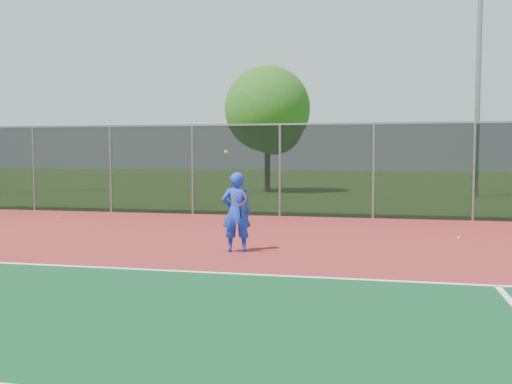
# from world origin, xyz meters

# --- Properties ---
(ground) EXTENTS (120.00, 120.00, 0.00)m
(ground) POSITION_xyz_m (0.00, 0.00, 0.00)
(ground) COLOR #315C1A
(ground) RESTS_ON ground
(court_apron) EXTENTS (30.00, 20.00, 0.02)m
(court_apron) POSITION_xyz_m (0.00, 2.00, 0.01)
(court_apron) COLOR maroon
(court_apron) RESTS_ON ground
(fence_back) EXTENTS (30.00, 0.06, 3.03)m
(fence_back) POSITION_xyz_m (0.00, 12.00, 1.56)
(fence_back) COLOR black
(fence_back) RESTS_ON court_apron
(tennis_player) EXTENTS (0.69, 0.69, 2.14)m
(tennis_player) POSITION_xyz_m (-2.75, 5.18, 0.86)
(tennis_player) COLOR blue
(tennis_player) RESTS_ON court_apron
(practice_ball_1) EXTENTS (0.07, 0.07, 0.07)m
(practice_ball_1) POSITION_xyz_m (-9.76, 9.98, 0.06)
(practice_ball_1) COLOR #D1E41A
(practice_ball_1) RESTS_ON court_apron
(practice_ball_2) EXTENTS (0.07, 0.07, 0.07)m
(practice_ball_2) POSITION_xyz_m (2.07, 7.94, 0.06)
(practice_ball_2) COLOR #D1E41A
(practice_ball_2) RESTS_ON court_apron
(floodlight_n) EXTENTS (0.90, 0.40, 11.36)m
(floodlight_n) POSITION_xyz_m (4.61, 21.86, 6.45)
(floodlight_n) COLOR gray
(floodlight_n) RESTS_ON ground
(tree_back_left) EXTENTS (4.52, 4.52, 6.64)m
(tree_back_left) POSITION_xyz_m (-5.51, 23.21, 4.17)
(tree_back_left) COLOR #342112
(tree_back_left) RESTS_ON ground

